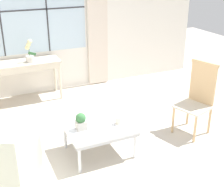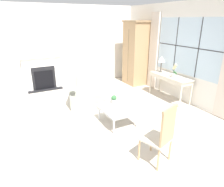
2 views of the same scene
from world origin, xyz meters
name	(u,v)px [view 2 (image 2 of 2)]	position (x,y,z in m)	size (l,w,h in m)	color
ground_plane	(90,120)	(0.00, 0.00, 0.00)	(14.00, 14.00, 0.00)	#BCB2A3
wall_back_windowed	(187,54)	(0.00, 3.02, 1.40)	(7.20, 0.14, 2.80)	silver
wall_left	(72,46)	(-3.03, 0.60, 1.40)	(0.06, 7.20, 2.80)	silver
fireplace	(43,71)	(-2.91, -0.54, 0.67)	(0.34, 1.36, 1.96)	black
armoire	(135,53)	(-2.02, 2.64, 1.15)	(0.88, 0.68, 2.28)	tan
console_table	(170,78)	(-0.21, 2.70, 0.65)	(1.40, 0.48, 0.74)	beige
table_lamp	(162,60)	(-0.68, 2.72, 1.13)	(0.22, 0.22, 0.51)	#4C4742
potted_orchid	(174,72)	(-0.03, 2.65, 0.90)	(0.19, 0.15, 0.40)	#BCB7AD
armchair_upholstered	(87,95)	(-0.93, 0.30, 0.29)	(1.17, 1.20, 0.89)	beige
side_chair_wooden	(162,133)	(1.97, 0.50, 0.58)	(0.56, 0.56, 1.07)	beige
coffee_table	(118,109)	(0.42, 0.54, 0.36)	(0.86, 0.71, 0.40)	silver
potted_plant_small	(114,100)	(0.19, 0.57, 0.51)	(0.13, 0.13, 0.23)	#BCB7AD
pillar_candle	(121,111)	(0.68, 0.49, 0.45)	(0.12, 0.12, 0.11)	silver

